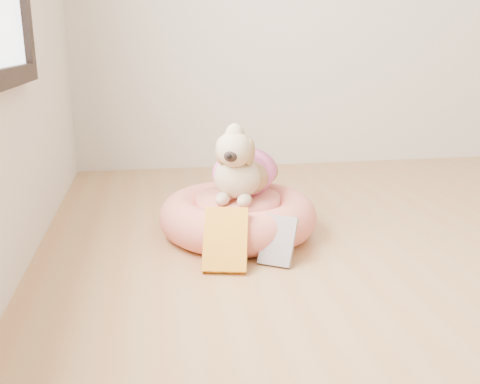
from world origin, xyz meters
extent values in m
cylinder|color=#E05A57|center=(-1.20, 1.00, 0.05)|extent=(0.47, 0.47, 0.10)
torus|color=#E05A57|center=(-1.20, 1.00, 0.08)|extent=(0.65, 0.65, 0.17)
cylinder|color=#E05A57|center=(-1.20, 1.00, 0.12)|extent=(0.34, 0.34, 0.09)
cube|color=yellow|center=(-1.30, 0.68, 0.10)|extent=(0.19, 0.20, 0.20)
cube|color=white|center=(-1.11, 0.69, 0.08)|extent=(0.16, 0.16, 0.17)
camera|label=1|loc=(-1.54, -1.07, 0.78)|focal=40.00mm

